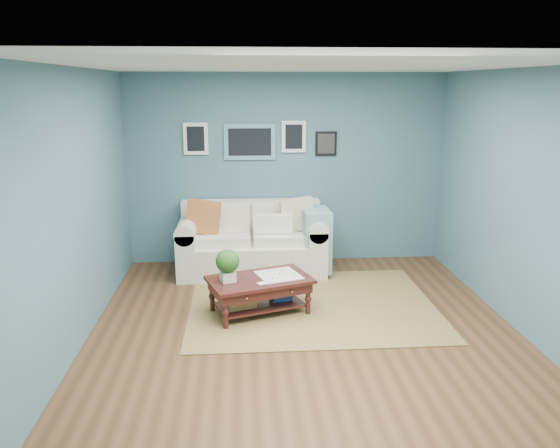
{
  "coord_description": "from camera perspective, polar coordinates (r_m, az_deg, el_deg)",
  "views": [
    {
      "loc": [
        -0.63,
        -5.23,
        2.52
      ],
      "look_at": [
        -0.19,
        1.0,
        0.93
      ],
      "focal_mm": 35.0,
      "sensor_mm": 36.0,
      "label": 1
    }
  ],
  "objects": [
    {
      "name": "loveseat",
      "position": [
        7.55,
        -2.3,
        -1.79
      ],
      "size": [
        2.05,
        0.93,
        1.06
      ],
      "color": "#EFE4CD",
      "rests_on": "ground"
    },
    {
      "name": "coffee_table",
      "position": [
        6.17,
        -2.69,
        -6.36
      ],
      "size": [
        1.27,
        0.98,
        0.79
      ],
      "rotation": [
        0.0,
        0.0,
        0.33
      ],
      "color": "black",
      "rests_on": "ground"
    },
    {
      "name": "room_shell",
      "position": [
        5.45,
        2.63,
        1.96
      ],
      "size": [
        5.0,
        5.02,
        2.7
      ],
      "color": "brown",
      "rests_on": "ground"
    },
    {
      "name": "area_rug",
      "position": [
        6.52,
        3.36,
        -8.44
      ],
      "size": [
        2.85,
        2.28,
        0.01
      ],
      "primitive_type": "cube",
      "color": "brown",
      "rests_on": "ground"
    }
  ]
}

